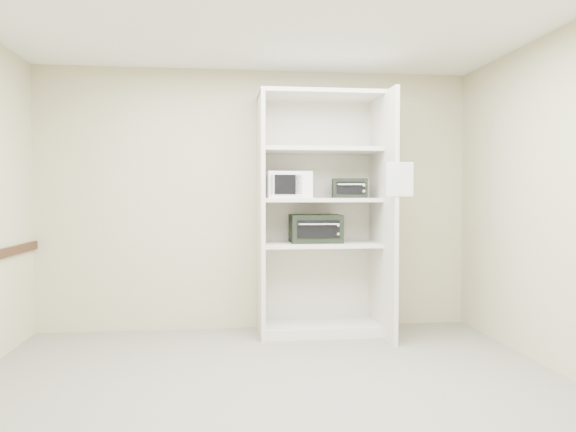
{
  "coord_description": "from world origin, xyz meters",
  "views": [
    {
      "loc": [
        -0.37,
        -3.88,
        1.39
      ],
      "look_at": [
        0.24,
        1.31,
        1.2
      ],
      "focal_mm": 35.0,
      "sensor_mm": 36.0,
      "label": 1
    }
  ],
  "objects": [
    {
      "name": "microwave",
      "position": [
        0.28,
        1.68,
        1.5
      ],
      "size": [
        0.47,
        0.37,
        0.26
      ],
      "primitive_type": "cube",
      "rotation": [
        0.0,
        0.0,
        0.09
      ],
      "color": "white",
      "rests_on": "shelving_unit"
    },
    {
      "name": "wall_front",
      "position": [
        0.0,
        -2.0,
        1.35
      ],
      "size": [
        4.5,
        0.02,
        2.7
      ],
      "primitive_type": "cube",
      "color": "#C3B68E",
      "rests_on": "ground"
    },
    {
      "name": "toaster_oven_upper",
      "position": [
        0.92,
        1.7,
        1.47
      ],
      "size": [
        0.37,
        0.3,
        0.2
      ],
      "primitive_type": "cube",
      "rotation": [
        0.0,
        0.0,
        -0.13
      ],
      "color": "black",
      "rests_on": "shelving_unit"
    },
    {
      "name": "ceiling",
      "position": [
        0.0,
        0.0,
        2.7
      ],
      "size": [
        4.5,
        4.0,
        0.01
      ],
      "primitive_type": "cube",
      "color": "white"
    },
    {
      "name": "wall_back",
      "position": [
        0.0,
        2.0,
        1.35
      ],
      "size": [
        4.5,
        0.02,
        2.7
      ],
      "primitive_type": "cube",
      "color": "#C3B68E",
      "rests_on": "ground"
    },
    {
      "name": "floor",
      "position": [
        0.0,
        0.0,
        0.0
      ],
      "size": [
        4.5,
        4.0,
        0.01
      ],
      "primitive_type": "cube",
      "color": "slate",
      "rests_on": "ground"
    },
    {
      "name": "toaster_oven_lower",
      "position": [
        0.57,
        1.71,
        1.06
      ],
      "size": [
        0.51,
        0.39,
        0.28
      ],
      "primitive_type": "cube",
      "rotation": [
        0.0,
        0.0,
        -0.01
      ],
      "color": "black",
      "rests_on": "shelving_unit"
    },
    {
      "name": "shelving_unit",
      "position": [
        0.67,
        1.7,
        1.13
      ],
      "size": [
        1.24,
        0.92,
        2.42
      ],
      "color": "silver",
      "rests_on": "floor"
    },
    {
      "name": "paper_sign",
      "position": [
        1.24,
        1.07,
        1.54
      ],
      "size": [
        0.24,
        0.03,
        0.31
      ],
      "primitive_type": "cube",
      "rotation": [
        0.0,
        0.0,
        -0.09
      ],
      "color": "white",
      "rests_on": "shelving_unit"
    }
  ]
}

